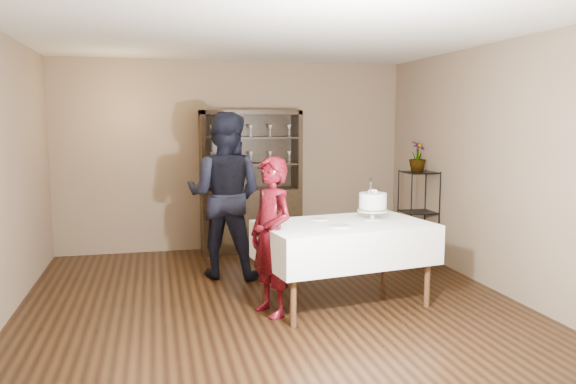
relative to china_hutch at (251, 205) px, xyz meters
name	(u,v)px	position (x,y,z in m)	size (l,w,h in m)	color
floor	(269,300)	(-0.20, -2.25, -0.66)	(5.00, 5.00, 0.00)	black
ceiling	(267,35)	(-0.20, -2.25, 2.04)	(5.00, 5.00, 0.00)	silver
back_wall	(234,156)	(-0.20, 0.25, 0.69)	(5.00, 0.02, 2.70)	#726249
wall_left	(0,177)	(-2.70, -2.25, 0.69)	(0.02, 5.00, 2.70)	#726249
wall_right	(487,166)	(2.30, -2.25, 0.69)	(0.02, 5.00, 2.70)	#726249
china_hutch	(251,205)	(0.00, 0.00, 0.00)	(1.40, 0.48, 2.00)	black
plant_etagere	(418,212)	(2.08, -1.05, -0.01)	(0.42, 0.42, 1.20)	black
cake_table	(344,242)	(0.52, -2.55, -0.02)	(1.81, 1.28, 0.84)	white
woman	(271,236)	(-0.26, -2.68, 0.10)	(0.56, 0.37, 1.53)	#310404
man	(225,195)	(-0.52, -1.22, 0.32)	(0.95, 0.74, 1.96)	black
cake	(373,203)	(0.87, -2.44, 0.35)	(0.34, 0.34, 0.44)	silver
plate_near	(340,226)	(0.41, -2.74, 0.18)	(0.21, 0.21, 0.01)	silver
plate_far	(319,219)	(0.33, -2.33, 0.18)	(0.18, 0.18, 0.01)	silver
potted_plant	(418,157)	(2.05, -1.05, 0.72)	(0.23, 0.23, 0.40)	#496F34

